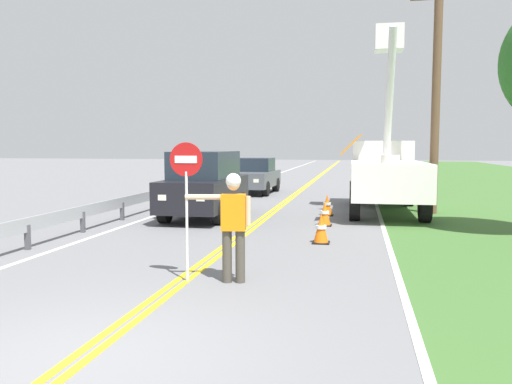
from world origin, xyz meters
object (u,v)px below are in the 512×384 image
traffic_cone_lead (321,229)px  oncoming_sedan_second (255,176)px  traffic_cone_tail (327,205)px  flagger_worker (233,220)px  stop_sign_paddle (186,180)px  utility_bucket_truck (385,170)px  traffic_cone_mid (325,214)px  oncoming_suv_nearest (205,184)px  utility_pole_near (436,92)px

traffic_cone_lead → oncoming_sedan_second: bearing=108.5°
oncoming_sedan_second → traffic_cone_tail: 8.29m
oncoming_sedan_second → traffic_cone_lead: (4.06, -12.13, -0.50)m
flagger_worker → traffic_cone_lead: flagger_worker is taller
stop_sign_paddle → flagger_worker: bearing=8.2°
utility_bucket_truck → traffic_cone_mid: 4.31m
oncoming_suv_nearest → traffic_cone_tail: size_ratio=6.60×
utility_pole_near → traffic_cone_mid: bearing=-135.1°
traffic_cone_lead → traffic_cone_mid: 2.68m
flagger_worker → oncoming_suv_nearest: oncoming_suv_nearest is taller
traffic_cone_tail → traffic_cone_mid: bearing=-88.4°
traffic_cone_mid → traffic_cone_tail: (-0.06, 2.16, 0.00)m
flagger_worker → oncoming_suv_nearest: (-2.75, 7.40, 0.01)m
utility_pole_near → traffic_cone_mid: (-3.40, -3.39, -3.70)m
utility_bucket_truck → utility_pole_near: size_ratio=0.89×
oncoming_suv_nearest → traffic_cone_lead: bearing=-42.9°
utility_bucket_truck → utility_pole_near: bearing=-12.8°
traffic_cone_lead → traffic_cone_mid: size_ratio=1.00×
traffic_cone_mid → traffic_cone_lead: bearing=-88.1°
stop_sign_paddle → oncoming_suv_nearest: stop_sign_paddle is taller
flagger_worker → stop_sign_paddle: (-0.76, -0.11, 0.66)m
traffic_cone_lead → traffic_cone_tail: same height
utility_pole_near → traffic_cone_lead: (-3.31, -6.07, -3.70)m
traffic_cone_lead → traffic_cone_tail: 4.84m
flagger_worker → traffic_cone_mid: (1.10, 6.43, -0.71)m
flagger_worker → utility_pole_near: 11.20m
stop_sign_paddle → utility_bucket_truck: size_ratio=0.34×
oncoming_suv_nearest → flagger_worker: bearing=-69.6°
traffic_cone_tail → traffic_cone_lead: bearing=-88.2°
flagger_worker → oncoming_suv_nearest: size_ratio=0.40×
traffic_cone_lead → traffic_cone_tail: (-0.15, 4.84, 0.00)m
traffic_cone_mid → traffic_cone_tail: size_ratio=1.00×
flagger_worker → oncoming_sedan_second: flagger_worker is taller
utility_pole_near → traffic_cone_mid: size_ratio=11.02×
stop_sign_paddle → utility_pole_near: utility_pole_near is taller
utility_pole_near → traffic_cone_lead: 7.84m
utility_bucket_truck → oncoming_sedan_second: size_ratio=1.65×
utility_bucket_truck → traffic_cone_tail: 2.69m
oncoming_sedan_second → traffic_cone_lead: 12.80m
flagger_worker → utility_bucket_truck: bearing=74.0°
flagger_worker → utility_pole_near: size_ratio=0.24×
utility_bucket_truck → traffic_cone_tail: (-1.88, -1.58, -1.10)m
oncoming_sedan_second → traffic_cone_mid: bearing=-67.2°
flagger_worker → oncoming_sedan_second: bearing=100.3°
traffic_cone_lead → traffic_cone_mid: same height
traffic_cone_mid → traffic_cone_tail: same height
flagger_worker → traffic_cone_tail: bearing=83.1°
oncoming_suv_nearest → utility_pole_near: bearing=18.4°
flagger_worker → utility_pole_near: utility_pole_near is taller
traffic_cone_mid → utility_pole_near: bearing=44.9°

